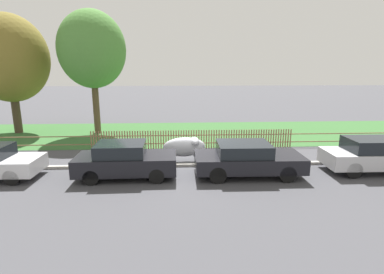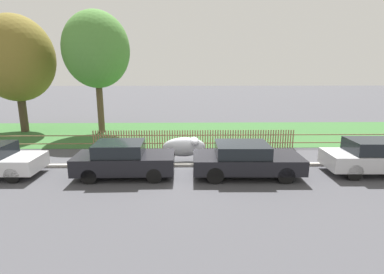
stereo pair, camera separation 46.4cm
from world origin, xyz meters
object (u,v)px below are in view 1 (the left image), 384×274
object	(u,v)px
parked_car_red_compact	(247,159)
parked_car_white_van	(375,155)
parked_car_navy_estate	(125,160)
covered_motorcycle	(185,147)
tree_behind_motorcycle	(92,50)
tree_nearest_kerb	(9,59)

from	to	relation	value
parked_car_red_compact	parked_car_white_van	world-z (taller)	parked_car_white_van
parked_car_navy_estate	covered_motorcycle	world-z (taller)	parked_car_navy_estate
parked_car_navy_estate	parked_car_red_compact	world-z (taller)	parked_car_navy_estate
parked_car_white_van	tree_behind_motorcycle	distance (m)	16.53
tree_nearest_kerb	tree_behind_motorcycle	world-z (taller)	tree_behind_motorcycle
parked_car_red_compact	tree_behind_motorcycle	distance (m)	12.63
parked_car_white_van	tree_nearest_kerb	distance (m)	21.12
covered_motorcycle	tree_nearest_kerb	xyz separation A→B (m)	(-10.97, 6.91, 4.12)
parked_car_white_van	tree_behind_motorcycle	world-z (taller)	tree_behind_motorcycle
parked_car_white_van	parked_car_red_compact	bearing A→B (deg)	-177.37
parked_car_navy_estate	parked_car_white_van	xyz separation A→B (m)	(10.26, 0.09, 0.02)
parked_car_white_van	tree_nearest_kerb	bearing A→B (deg)	156.29
parked_car_navy_estate	tree_behind_motorcycle	bearing A→B (deg)	109.89
covered_motorcycle	tree_behind_motorcycle	bearing A→B (deg)	126.51
covered_motorcycle	tree_nearest_kerb	distance (m)	13.61
parked_car_navy_estate	tree_nearest_kerb	distance (m)	12.94
parked_car_navy_estate	covered_motorcycle	bearing A→B (deg)	37.19
parked_car_navy_estate	tree_nearest_kerb	world-z (taller)	tree_nearest_kerb
parked_car_navy_estate	parked_car_white_van	world-z (taller)	parked_car_white_van
parked_car_white_van	tree_nearest_kerb	world-z (taller)	tree_nearest_kerb
tree_nearest_kerb	parked_car_red_compact	bearing A→B (deg)	-33.48
parked_car_red_compact	covered_motorcycle	size ratio (longest dim) A/B	2.03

